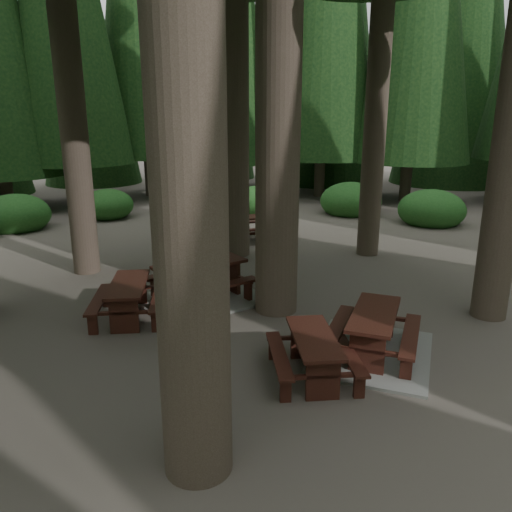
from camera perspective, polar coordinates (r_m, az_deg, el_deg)
ground at (r=9.64m, az=-0.76°, el=-7.53°), size 80.00×80.00×0.00m
picnic_table_a at (r=8.52m, az=13.19°, el=-9.39°), size 2.88×2.77×0.76m
picnic_table_b at (r=9.92m, az=-14.34°, el=-4.34°), size 2.02×2.14×0.73m
picnic_table_c at (r=10.67m, az=-6.34°, el=-3.56°), size 2.48×2.05×0.84m
picnic_table_d at (r=15.87m, az=0.29°, el=3.75°), size 1.99×1.77×0.73m
picnic_table_e at (r=7.62m, az=6.62°, el=-10.61°), size 1.87×1.98×0.68m
shrub_ring at (r=10.44m, az=0.04°, el=-3.28°), size 23.86×24.64×1.49m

